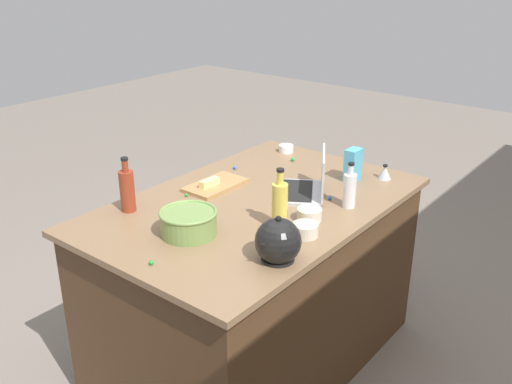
{
  "coord_description": "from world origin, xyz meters",
  "views": [
    {
      "loc": [
        1.93,
        1.54,
        1.99
      ],
      "look_at": [
        0.0,
        0.0,
        0.95
      ],
      "focal_mm": 40.17,
      "sensor_mm": 36.0,
      "label": 1
    }
  ],
  "objects_px": {
    "kettle": "(278,242)",
    "candy_bag": "(353,165)",
    "ramekin_medium": "(286,149)",
    "bottle_vinegar": "(350,189)",
    "cutting_board": "(216,185)",
    "bottle_soy": "(127,190)",
    "butter_stick_left": "(209,183)",
    "kitchen_timer": "(385,172)",
    "mixing_bowl_large": "(189,222)",
    "ramekin_wide": "(309,215)",
    "bottle_oil": "(280,205)",
    "ramekin_small": "(305,230)",
    "laptop": "(306,186)"
  },
  "relations": [
    {
      "from": "kettle",
      "to": "candy_bag",
      "type": "relative_size",
      "value": 1.25
    },
    {
      "from": "ramekin_medium",
      "to": "bottle_vinegar",
      "type": "bearing_deg",
      "value": 56.3
    },
    {
      "from": "cutting_board",
      "to": "candy_bag",
      "type": "relative_size",
      "value": 1.86
    },
    {
      "from": "bottle_soy",
      "to": "butter_stick_left",
      "type": "distance_m",
      "value": 0.43
    },
    {
      "from": "bottle_soy",
      "to": "kitchen_timer",
      "type": "height_order",
      "value": "bottle_soy"
    },
    {
      "from": "mixing_bowl_large",
      "to": "bottle_vinegar",
      "type": "distance_m",
      "value": 0.76
    },
    {
      "from": "bottle_vinegar",
      "to": "ramekin_medium",
      "type": "distance_m",
      "value": 0.82
    },
    {
      "from": "ramekin_wide",
      "to": "bottle_oil",
      "type": "bearing_deg",
      "value": -22.34
    },
    {
      "from": "bottle_soy",
      "to": "mixing_bowl_large",
      "type": "bearing_deg",
      "value": 90.3
    },
    {
      "from": "kitchen_timer",
      "to": "cutting_board",
      "type": "bearing_deg",
      "value": -44.07
    },
    {
      "from": "butter_stick_left",
      "to": "ramekin_wide",
      "type": "height_order",
      "value": "same"
    },
    {
      "from": "butter_stick_left",
      "to": "bottle_oil",
      "type": "bearing_deg",
      "value": 76.41
    },
    {
      "from": "bottle_soy",
      "to": "ramekin_medium",
      "type": "relative_size",
      "value": 3.02
    },
    {
      "from": "ramekin_medium",
      "to": "kettle",
      "type": "bearing_deg",
      "value": 34.31
    },
    {
      "from": "ramekin_small",
      "to": "candy_bag",
      "type": "height_order",
      "value": "candy_bag"
    },
    {
      "from": "bottle_oil",
      "to": "mixing_bowl_large",
      "type": "bearing_deg",
      "value": -42.62
    },
    {
      "from": "ramekin_medium",
      "to": "laptop",
      "type": "bearing_deg",
      "value": 44.49
    },
    {
      "from": "kettle",
      "to": "bottle_soy",
      "type": "bearing_deg",
      "value": -85.86
    },
    {
      "from": "kettle",
      "to": "kitchen_timer",
      "type": "xyz_separation_m",
      "value": [
        -1.03,
        -0.07,
        -0.04
      ]
    },
    {
      "from": "laptop",
      "to": "bottle_soy",
      "type": "bearing_deg",
      "value": -38.83
    },
    {
      "from": "butter_stick_left",
      "to": "ramekin_wide",
      "type": "relative_size",
      "value": 1.0
    },
    {
      "from": "laptop",
      "to": "cutting_board",
      "type": "height_order",
      "value": "laptop"
    },
    {
      "from": "mixing_bowl_large",
      "to": "kettle",
      "type": "height_order",
      "value": "kettle"
    },
    {
      "from": "ramekin_small",
      "to": "ramekin_medium",
      "type": "bearing_deg",
      "value": -140.03
    },
    {
      "from": "bottle_soy",
      "to": "butter_stick_left",
      "type": "height_order",
      "value": "bottle_soy"
    },
    {
      "from": "ramekin_small",
      "to": "kitchen_timer",
      "type": "relative_size",
      "value": 1.41
    },
    {
      "from": "ramekin_wide",
      "to": "candy_bag",
      "type": "distance_m",
      "value": 0.54
    },
    {
      "from": "bottle_vinegar",
      "to": "kettle",
      "type": "xyz_separation_m",
      "value": [
        0.6,
        0.04,
        -0.01
      ]
    },
    {
      "from": "bottle_soy",
      "to": "ramekin_medium",
      "type": "height_order",
      "value": "bottle_soy"
    },
    {
      "from": "mixing_bowl_large",
      "to": "cutting_board",
      "type": "height_order",
      "value": "mixing_bowl_large"
    },
    {
      "from": "bottle_oil",
      "to": "cutting_board",
      "type": "distance_m",
      "value": 0.56
    },
    {
      "from": "cutting_board",
      "to": "ramekin_small",
      "type": "xyz_separation_m",
      "value": [
        0.17,
        0.65,
        0.02
      ]
    },
    {
      "from": "ramekin_small",
      "to": "ramekin_wide",
      "type": "relative_size",
      "value": 0.99
    },
    {
      "from": "bottle_oil",
      "to": "ramekin_small",
      "type": "height_order",
      "value": "bottle_oil"
    },
    {
      "from": "kettle",
      "to": "ramekin_wide",
      "type": "xyz_separation_m",
      "value": [
        -0.37,
        -0.1,
        -0.05
      ]
    },
    {
      "from": "bottle_soy",
      "to": "candy_bag",
      "type": "xyz_separation_m",
      "value": [
        -0.96,
        0.61,
        -0.02
      ]
    },
    {
      "from": "ramekin_small",
      "to": "ramekin_wide",
      "type": "xyz_separation_m",
      "value": [
        -0.14,
        -0.07,
        0.0
      ]
    },
    {
      "from": "butter_stick_left",
      "to": "ramekin_medium",
      "type": "relative_size",
      "value": 1.3
    },
    {
      "from": "ramekin_small",
      "to": "kitchen_timer",
      "type": "height_order",
      "value": "kitchen_timer"
    },
    {
      "from": "mixing_bowl_large",
      "to": "ramekin_wide",
      "type": "bearing_deg",
      "value": 143.12
    },
    {
      "from": "ramekin_medium",
      "to": "kitchen_timer",
      "type": "relative_size",
      "value": 1.1
    },
    {
      "from": "bottle_soy",
      "to": "bottle_oil",
      "type": "height_order",
      "value": "bottle_oil"
    },
    {
      "from": "kitchen_timer",
      "to": "ramekin_small",
      "type": "bearing_deg",
      "value": 3.02
    },
    {
      "from": "mixing_bowl_large",
      "to": "cutting_board",
      "type": "relative_size",
      "value": 0.77
    },
    {
      "from": "ramekin_wide",
      "to": "kitchen_timer",
      "type": "xyz_separation_m",
      "value": [
        -0.66,
        0.03,
        0.01
      ]
    },
    {
      "from": "ramekin_wide",
      "to": "mixing_bowl_large",
      "type": "bearing_deg",
      "value": -36.88
    },
    {
      "from": "cutting_board",
      "to": "ramekin_wide",
      "type": "distance_m",
      "value": 0.58
    },
    {
      "from": "mixing_bowl_large",
      "to": "cutting_board",
      "type": "xyz_separation_m",
      "value": [
        -0.45,
        -0.26,
        -0.05
      ]
    },
    {
      "from": "bottle_oil",
      "to": "bottle_soy",
      "type": "bearing_deg",
      "value": -66.05
    },
    {
      "from": "ramekin_small",
      "to": "kettle",
      "type": "bearing_deg",
      "value": 7.52
    }
  ]
}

